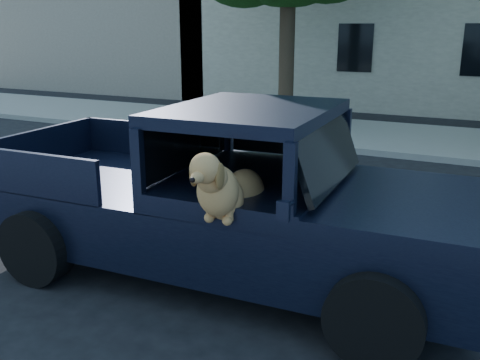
{
  "coord_description": "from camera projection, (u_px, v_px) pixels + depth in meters",
  "views": [
    {
      "loc": [
        1.62,
        -5.08,
        2.94
      ],
      "look_at": [
        -0.77,
        -0.13,
        1.34
      ],
      "focal_mm": 40.0,
      "sensor_mm": 36.0,
      "label": 1
    }
  ],
  "objects": [
    {
      "name": "ground",
      "position": [
        308.0,
        302.0,
        5.89
      ],
      "size": [
        120.0,
        120.0,
        0.0
      ],
      "primitive_type": "plane",
      "color": "black",
      "rests_on": "ground"
    },
    {
      "name": "far_sidewalk",
      "position": [
        424.0,
        140.0,
        13.82
      ],
      "size": [
        60.0,
        4.0,
        0.15
      ],
      "primitive_type": "cube",
      "color": "gray",
      "rests_on": "ground"
    },
    {
      "name": "building_left",
      "position": [
        123.0,
        2.0,
        25.32
      ],
      "size": [
        12.0,
        6.0,
        8.0
      ],
      "primitive_type": "cube",
      "color": "tan",
      "rests_on": "ground"
    },
    {
      "name": "pickup_truck",
      "position": [
        220.0,
        219.0,
        6.41
      ],
      "size": [
        5.88,
        3.03,
        2.08
      ],
      "rotation": [
        0.0,
        0.0,
        0.03
      ],
      "color": "black",
      "rests_on": "ground"
    }
  ]
}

